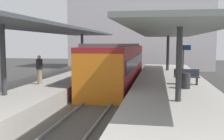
# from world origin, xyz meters

# --- Properties ---
(ground_plane) EXTENTS (80.00, 80.00, 0.00)m
(ground_plane) POSITION_xyz_m (0.00, 0.00, 0.00)
(ground_plane) COLOR #383835
(platform_left) EXTENTS (4.40, 28.00, 1.00)m
(platform_left) POSITION_xyz_m (-3.80, 0.00, 0.50)
(platform_left) COLOR #ADA8A0
(platform_left) RESTS_ON ground_plane
(platform_right) EXTENTS (4.40, 28.00, 1.00)m
(platform_right) POSITION_xyz_m (3.80, 0.00, 0.50)
(platform_right) COLOR #ADA8A0
(platform_right) RESTS_ON ground_plane
(track_ballast) EXTENTS (3.20, 28.00, 0.20)m
(track_ballast) POSITION_xyz_m (0.00, 0.00, 0.10)
(track_ballast) COLOR #59544C
(track_ballast) RESTS_ON ground_plane
(rail_near_side) EXTENTS (0.08, 28.00, 0.14)m
(rail_near_side) POSITION_xyz_m (-0.72, 0.00, 0.27)
(rail_near_side) COLOR slate
(rail_near_side) RESTS_ON track_ballast
(rail_far_side) EXTENTS (0.08, 28.00, 0.14)m
(rail_far_side) POSITION_xyz_m (0.72, 0.00, 0.27)
(rail_far_side) COLOR slate
(rail_far_side) RESTS_ON track_ballast
(commuter_train) EXTENTS (2.78, 14.77, 3.10)m
(commuter_train) POSITION_xyz_m (0.00, 4.52, 1.73)
(commuter_train) COLOR maroon
(commuter_train) RESTS_ON track_ballast
(canopy_left) EXTENTS (4.18, 21.00, 3.30)m
(canopy_left) POSITION_xyz_m (-3.80, 1.40, 4.18)
(canopy_left) COLOR #333335
(canopy_left) RESTS_ON platform_left
(canopy_right) EXTENTS (4.18, 21.00, 3.11)m
(canopy_right) POSITION_xyz_m (3.80, 1.40, 4.00)
(canopy_right) COLOR #333335
(canopy_right) RESTS_ON platform_right
(platform_bench) EXTENTS (1.40, 0.41, 0.86)m
(platform_bench) POSITION_xyz_m (4.59, -0.22, 1.46)
(platform_bench) COLOR black
(platform_bench) RESTS_ON platform_right
(platform_sign) EXTENTS (0.90, 0.08, 2.21)m
(platform_sign) POSITION_xyz_m (4.56, 1.77, 2.62)
(platform_sign) COLOR #262628
(platform_sign) RESTS_ON platform_right
(litter_bin) EXTENTS (0.44, 0.44, 0.80)m
(litter_bin) POSITION_xyz_m (4.41, -1.73, 1.40)
(litter_bin) COLOR #2D2D30
(litter_bin) RESTS_ON platform_right
(passenger_near_bench) EXTENTS (0.36, 0.36, 1.64)m
(passenger_near_bench) POSITION_xyz_m (-3.64, -1.59, 1.85)
(passenger_near_bench) COLOR #998460
(passenger_near_bench) RESTS_ON platform_left
(station_building_backdrop) EXTENTS (18.00, 6.00, 11.00)m
(station_building_backdrop) POSITION_xyz_m (0.64, 20.00, 5.50)
(station_building_backdrop) COLOR #B7B2B7
(station_building_backdrop) RESTS_ON ground_plane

